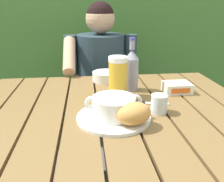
% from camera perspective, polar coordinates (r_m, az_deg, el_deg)
% --- Properties ---
extents(dining_table, '(1.15, 0.97, 0.77)m').
position_cam_1_polar(dining_table, '(0.97, 0.55, -10.18)').
color(dining_table, brown).
rests_on(dining_table, ground_plane).
extents(hedge_backdrop, '(3.38, 0.89, 2.08)m').
position_cam_1_polar(hedge_backdrop, '(2.39, -5.68, 13.09)').
color(hedge_backdrop, '#437330').
rests_on(hedge_backdrop, ground_plane).
extents(chair_near_diner, '(0.43, 0.47, 0.94)m').
position_cam_1_polar(chair_near_diner, '(1.90, -2.85, -1.63)').
color(chair_near_diner, brown).
rests_on(chair_near_diner, ground_plane).
extents(person_eating, '(0.48, 0.47, 1.18)m').
position_cam_1_polar(person_eating, '(1.63, -2.64, 3.57)').
color(person_eating, '#283943').
rests_on(person_eating, ground_plane).
extents(serving_plate, '(0.27, 0.27, 0.01)m').
position_cam_1_polar(serving_plate, '(0.86, 0.38, -6.30)').
color(serving_plate, white).
rests_on(serving_plate, dining_table).
extents(soup_bowl, '(0.20, 0.15, 0.08)m').
position_cam_1_polar(soup_bowl, '(0.84, 0.39, -3.64)').
color(soup_bowl, white).
rests_on(soup_bowl, serving_plate).
extents(bread_roll, '(0.14, 0.12, 0.08)m').
position_cam_1_polar(bread_roll, '(0.79, 5.18, -5.39)').
color(bread_roll, '#CD8E47').
rests_on(bread_roll, serving_plate).
extents(beer_glass, '(0.08, 0.08, 0.18)m').
position_cam_1_polar(beer_glass, '(1.04, 1.40, 3.41)').
color(beer_glass, gold).
rests_on(beer_glass, dining_table).
extents(beer_bottle, '(0.07, 0.07, 0.25)m').
position_cam_1_polar(beer_bottle, '(1.12, 4.72, 5.24)').
color(beer_bottle, gray).
rests_on(beer_bottle, dining_table).
extents(water_glass_small, '(0.06, 0.06, 0.07)m').
position_cam_1_polar(water_glass_small, '(0.91, 11.24, -3.06)').
color(water_glass_small, silver).
rests_on(water_glass_small, dining_table).
extents(butter_tub, '(0.12, 0.10, 0.05)m').
position_cam_1_polar(butter_tub, '(1.15, 15.35, 0.81)').
color(butter_tub, white).
rests_on(butter_tub, dining_table).
extents(table_knife, '(0.17, 0.06, 0.01)m').
position_cam_1_polar(table_knife, '(1.00, 7.71, -2.84)').
color(table_knife, silver).
rests_on(table_knife, dining_table).
extents(diner_bowl, '(0.14, 0.14, 0.05)m').
position_cam_1_polar(diner_bowl, '(1.27, -1.54, 3.53)').
color(diner_bowl, white).
rests_on(diner_bowl, dining_table).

